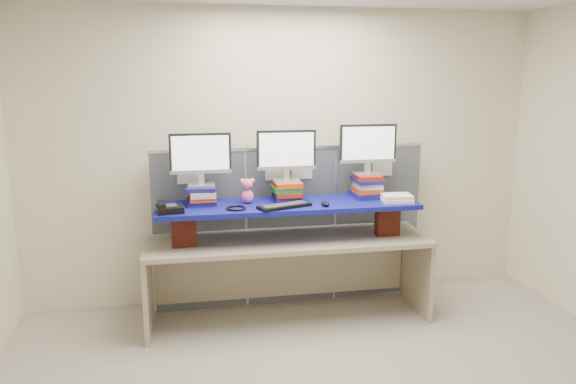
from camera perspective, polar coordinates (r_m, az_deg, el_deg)
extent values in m
cube|color=#EEE2C4|center=(3.56, 6.47, -1.19)|extent=(5.00, 4.00, 2.80)
cube|color=#494D56|center=(5.27, -8.97, -4.08)|extent=(0.85, 0.05, 1.50)
cube|color=#494D56|center=(5.38, 0.28, -3.58)|extent=(0.85, 0.05, 1.50)
cube|color=#494D56|center=(5.63, 8.95, -3.02)|extent=(0.85, 0.05, 1.50)
cube|color=silver|center=(5.23, 0.29, 4.51)|extent=(2.60, 0.06, 0.03)
cube|color=silver|center=(5.11, -10.09, 1.71)|extent=(0.20, 0.00, 0.16)
cube|color=silver|center=(5.20, -1.25, 2.08)|extent=(0.20, 0.00, 0.16)
cube|color=silver|center=(5.25, 1.43, 2.18)|extent=(0.20, 0.00, 0.16)
cube|color=silver|center=(5.49, 9.57, 2.46)|extent=(0.20, 0.00, 0.16)
cube|color=tan|center=(4.99, 0.00, -4.97)|extent=(2.53, 0.81, 0.04)
cube|color=tan|center=(5.06, -14.06, -9.70)|extent=(0.06, 0.68, 0.72)
cube|color=tan|center=(5.46, 12.95, -7.97)|extent=(0.06, 0.68, 0.72)
cube|color=maroon|center=(4.82, -10.51, -3.81)|extent=(0.21, 0.12, 0.28)
cube|color=maroon|center=(5.13, 10.06, -2.80)|extent=(0.21, 0.12, 0.28)
cube|color=#0F0975|center=(4.91, 0.00, -1.38)|extent=(2.29, 0.64, 0.04)
cube|color=navy|center=(4.95, -8.78, -0.93)|extent=(0.25, 0.30, 0.04)
cube|color=#C54412|center=(4.93, -8.73, -0.55)|extent=(0.22, 0.29, 0.03)
cube|color=beige|center=(4.91, -8.66, -0.09)|extent=(0.22, 0.29, 0.05)
cube|color=navy|center=(4.90, -8.82, 0.40)|extent=(0.27, 0.29, 0.04)
cube|color=navy|center=(5.02, -0.15, -0.55)|extent=(0.23, 0.28, 0.04)
cube|color=maroon|center=(5.01, -0.06, -0.10)|extent=(0.24, 0.29, 0.04)
cube|color=#196027|center=(5.00, -0.29, 0.35)|extent=(0.24, 0.27, 0.04)
cube|color=#C54412|center=(4.99, -0.10, 0.84)|extent=(0.24, 0.27, 0.04)
cube|color=navy|center=(5.18, 7.87, -0.23)|extent=(0.24, 0.29, 0.05)
cube|color=#C54412|center=(5.18, 8.04, 0.26)|extent=(0.23, 0.27, 0.04)
cube|color=beige|center=(5.17, 8.08, 0.76)|extent=(0.22, 0.29, 0.05)
cube|color=navy|center=(5.16, 8.00, 1.19)|extent=(0.22, 0.30, 0.04)
cube|color=maroon|center=(5.16, 8.06, 1.59)|extent=(0.23, 0.28, 0.04)
cube|color=#B5B4BA|center=(4.91, -8.79, 0.72)|extent=(0.24, 0.15, 0.02)
cube|color=#B5B4BA|center=(4.90, -8.81, 1.36)|extent=(0.05, 0.04, 0.09)
cube|color=black|center=(4.86, -8.89, 3.90)|extent=(0.53, 0.05, 0.35)
cube|color=white|center=(4.84, -8.88, 3.87)|extent=(0.48, 0.02, 0.30)
cube|color=#B5B4BA|center=(4.98, -0.18, 1.17)|extent=(0.24, 0.15, 0.02)
cube|color=#B5B4BA|center=(4.97, -0.18, 1.79)|extent=(0.05, 0.04, 0.09)
cube|color=black|center=(4.93, -0.18, 4.31)|extent=(0.53, 0.05, 0.35)
cube|color=white|center=(4.91, -0.13, 4.27)|extent=(0.48, 0.02, 0.30)
cube|color=#B5B4BA|center=(5.15, 8.02, 1.87)|extent=(0.24, 0.15, 0.02)
cube|color=#B5B4BA|center=(5.14, 8.04, 2.47)|extent=(0.05, 0.04, 0.09)
cube|color=black|center=(5.11, 8.12, 4.90)|extent=(0.53, 0.05, 0.35)
cube|color=white|center=(5.09, 8.19, 4.87)|extent=(0.48, 0.02, 0.30)
cube|color=black|center=(4.75, -0.36, -1.43)|extent=(0.49, 0.29, 0.03)
cube|color=#323335|center=(4.74, -0.36, -1.25)|extent=(0.41, 0.23, 0.00)
ellipsoid|color=black|center=(4.81, 3.81, -1.19)|extent=(0.10, 0.14, 0.04)
cube|color=black|center=(4.69, -11.92, -1.71)|extent=(0.23, 0.22, 0.05)
cube|color=#323335|center=(4.68, -11.93, -1.35)|extent=(0.12, 0.12, 0.01)
cube|color=black|center=(4.67, -12.70, -1.23)|extent=(0.07, 0.19, 0.04)
torus|color=black|center=(4.71, -5.30, -1.63)|extent=(0.20, 0.20, 0.02)
ellipsoid|color=#F25C9A|center=(4.90, -4.14, -0.46)|extent=(0.11, 0.10, 0.12)
sphere|color=#F25C9A|center=(4.87, -4.16, 0.80)|extent=(0.10, 0.10, 0.10)
sphere|color=yellow|center=(4.86, -4.67, 1.11)|extent=(0.04, 0.04, 0.04)
sphere|color=yellow|center=(4.87, -3.66, 1.15)|extent=(0.04, 0.04, 0.04)
cube|color=white|center=(5.05, 10.99, -0.78)|extent=(0.29, 0.25, 0.03)
cube|color=white|center=(5.04, 11.00, -0.43)|extent=(0.28, 0.23, 0.03)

